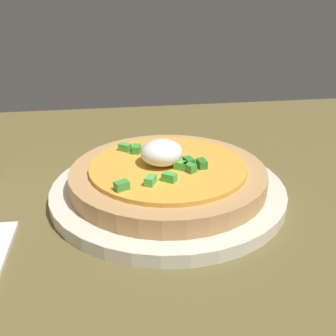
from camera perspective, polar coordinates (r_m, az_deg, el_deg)
dining_table at (r=40.36cm, az=-9.90°, el=-9.06°), size 93.69×76.78×2.02cm
plate at (r=43.95cm, az=0.00°, el=-3.14°), size 24.12×24.12×1.30cm
pizza at (r=43.09cm, az=-0.05°, el=-0.90°), size 20.06×20.06×4.92cm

